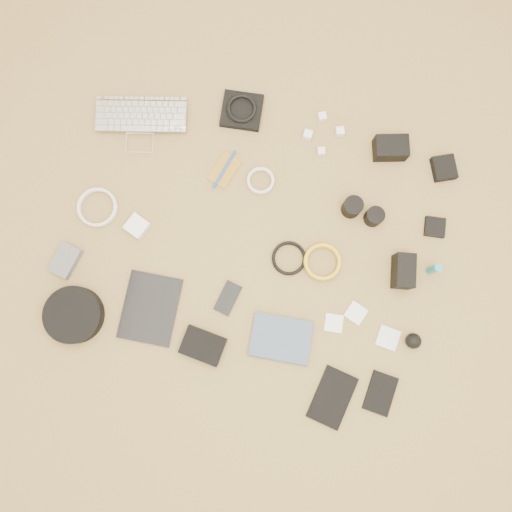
% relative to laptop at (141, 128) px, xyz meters
% --- Properties ---
extents(room_shell, '(4.04, 4.04, 2.58)m').
position_rel_laptop_xyz_m(room_shell, '(0.52, -0.35, 1.24)').
color(room_shell, olive).
rests_on(room_shell, ground).
extents(laptop, '(0.37, 0.29, 0.03)m').
position_rel_laptop_xyz_m(laptop, '(0.00, 0.00, 0.00)').
color(laptop, '#BCBCC0').
rests_on(laptop, ground).
extents(headphone_pouch, '(0.16, 0.15, 0.03)m').
position_rel_laptop_xyz_m(headphone_pouch, '(0.35, 0.14, -0.00)').
color(headphone_pouch, black).
rests_on(headphone_pouch, ground).
extents(headphones, '(0.14, 0.14, 0.01)m').
position_rel_laptop_xyz_m(headphones, '(0.35, 0.14, 0.02)').
color(headphones, black).
rests_on(headphones, headphone_pouch).
extents(charger_a, '(0.03, 0.03, 0.03)m').
position_rel_laptop_xyz_m(charger_a, '(0.61, 0.10, 0.00)').
color(charger_a, white).
rests_on(charger_a, ground).
extents(charger_b, '(0.04, 0.04, 0.03)m').
position_rel_laptop_xyz_m(charger_b, '(0.64, 0.18, -0.00)').
color(charger_b, white).
rests_on(charger_b, ground).
extents(charger_c, '(0.04, 0.04, 0.03)m').
position_rel_laptop_xyz_m(charger_c, '(0.72, 0.14, 0.00)').
color(charger_c, white).
rests_on(charger_c, ground).
extents(charger_d, '(0.03, 0.03, 0.02)m').
position_rel_laptop_xyz_m(charger_d, '(0.67, 0.05, -0.00)').
color(charger_d, white).
rests_on(charger_d, ground).
extents(dslr_camera, '(0.13, 0.11, 0.07)m').
position_rel_laptop_xyz_m(dslr_camera, '(0.91, 0.11, 0.02)').
color(dslr_camera, black).
rests_on(dslr_camera, ground).
extents(lens_pouch, '(0.11, 0.11, 0.03)m').
position_rel_laptop_xyz_m(lens_pouch, '(1.11, 0.08, 0.00)').
color(lens_pouch, black).
rests_on(lens_pouch, ground).
extents(notebook_olive, '(0.12, 0.14, 0.01)m').
position_rel_laptop_xyz_m(notebook_olive, '(0.33, -0.09, -0.01)').
color(notebook_olive, olive).
rests_on(notebook_olive, ground).
extents(pen_blue, '(0.06, 0.16, 0.01)m').
position_rel_laptop_xyz_m(pen_blue, '(0.33, -0.09, -0.00)').
color(pen_blue, '#1441A4').
rests_on(pen_blue, notebook_olive).
extents(cable_white_a, '(0.12, 0.12, 0.01)m').
position_rel_laptop_xyz_m(cable_white_a, '(0.47, -0.10, -0.01)').
color(cable_white_a, silver).
rests_on(cable_white_a, ground).
extents(lens_a, '(0.08, 0.08, 0.07)m').
position_rel_laptop_xyz_m(lens_a, '(0.81, -0.14, 0.02)').
color(lens_a, black).
rests_on(lens_a, ground).
extents(lens_b, '(0.07, 0.07, 0.06)m').
position_rel_laptop_xyz_m(lens_b, '(0.89, -0.16, 0.02)').
color(lens_b, black).
rests_on(lens_b, ground).
extents(card_reader, '(0.08, 0.08, 0.02)m').
position_rel_laptop_xyz_m(card_reader, '(1.12, -0.14, -0.00)').
color(card_reader, black).
rests_on(card_reader, ground).
extents(power_brick, '(0.09, 0.09, 0.03)m').
position_rel_laptop_xyz_m(power_brick, '(0.07, -0.36, 0.00)').
color(power_brick, white).
rests_on(power_brick, ground).
extents(cable_white_b, '(0.15, 0.15, 0.01)m').
position_rel_laptop_xyz_m(cable_white_b, '(-0.08, -0.32, -0.01)').
color(cable_white_b, silver).
rests_on(cable_white_b, ground).
extents(cable_black, '(0.16, 0.16, 0.01)m').
position_rel_laptop_xyz_m(cable_black, '(0.63, -0.36, -0.01)').
color(cable_black, black).
rests_on(cable_black, ground).
extents(cable_yellow, '(0.16, 0.16, 0.02)m').
position_rel_laptop_xyz_m(cable_yellow, '(0.75, -0.35, -0.01)').
color(cable_yellow, gold).
rests_on(cable_yellow, ground).
extents(flash, '(0.08, 0.13, 0.09)m').
position_rel_laptop_xyz_m(flash, '(1.02, -0.33, 0.03)').
color(flash, black).
rests_on(flash, ground).
extents(lens_cleaner, '(0.03, 0.03, 0.09)m').
position_rel_laptop_xyz_m(lens_cleaner, '(1.13, -0.30, 0.03)').
color(lens_cleaner, teal).
rests_on(lens_cleaner, ground).
extents(battery_charger, '(0.10, 0.13, 0.03)m').
position_rel_laptop_xyz_m(battery_charger, '(-0.14, -0.53, 0.00)').
color(battery_charger, '#515155').
rests_on(battery_charger, ground).
extents(tablet, '(0.19, 0.24, 0.01)m').
position_rel_laptop_xyz_m(tablet, '(0.19, -0.63, -0.01)').
color(tablet, black).
rests_on(tablet, ground).
extents(phone, '(0.09, 0.12, 0.01)m').
position_rel_laptop_xyz_m(phone, '(0.45, -0.54, -0.01)').
color(phone, black).
rests_on(phone, ground).
extents(filter_case_left, '(0.06, 0.06, 0.01)m').
position_rel_laptop_xyz_m(filter_case_left, '(0.83, -0.55, -0.01)').
color(filter_case_left, silver).
rests_on(filter_case_left, ground).
extents(filter_case_mid, '(0.08, 0.08, 0.01)m').
position_rel_laptop_xyz_m(filter_case_mid, '(0.90, -0.50, -0.01)').
color(filter_case_mid, silver).
rests_on(filter_case_mid, ground).
extents(filter_case_right, '(0.08, 0.08, 0.01)m').
position_rel_laptop_xyz_m(filter_case_right, '(1.02, -0.56, -0.01)').
color(filter_case_right, silver).
rests_on(filter_case_right, ground).
extents(air_blower, '(0.07, 0.07, 0.05)m').
position_rel_laptop_xyz_m(air_blower, '(1.10, -0.56, 0.01)').
color(air_blower, black).
rests_on(air_blower, ground).
extents(headphone_case, '(0.26, 0.26, 0.05)m').
position_rel_laptop_xyz_m(headphone_case, '(-0.06, -0.71, 0.01)').
color(headphone_case, black).
rests_on(headphone_case, ground).
extents(drive_case, '(0.16, 0.12, 0.04)m').
position_rel_laptop_xyz_m(drive_case, '(0.40, -0.72, 0.00)').
color(drive_case, black).
rests_on(drive_case, ground).
extents(paperback, '(0.21, 0.16, 0.02)m').
position_rel_laptop_xyz_m(paperback, '(0.66, -0.72, -0.00)').
color(paperback, '#3D4E67').
rests_on(paperback, ground).
extents(notebook_black_a, '(0.15, 0.21, 0.01)m').
position_rel_laptop_xyz_m(notebook_black_a, '(0.87, -0.80, -0.01)').
color(notebook_black_a, black).
rests_on(notebook_black_a, ground).
extents(notebook_black_b, '(0.11, 0.15, 0.01)m').
position_rel_laptop_xyz_m(notebook_black_b, '(1.03, -0.75, -0.01)').
color(notebook_black_b, black).
rests_on(notebook_black_b, ground).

